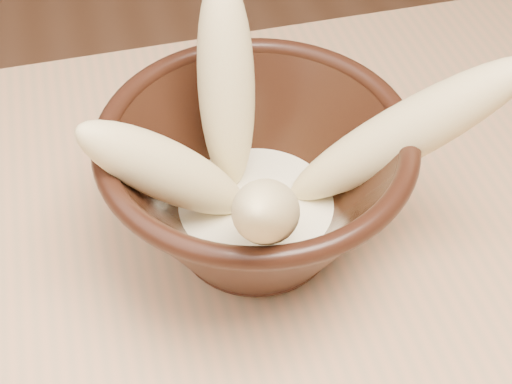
{
  "coord_description": "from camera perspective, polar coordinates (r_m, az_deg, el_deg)",
  "views": [
    {
      "loc": [
        -0.17,
        -0.18,
        1.16
      ],
      "look_at": [
        -0.09,
        0.14,
        0.8
      ],
      "focal_mm": 50.0,
      "sensor_mm": 36.0,
      "label": 1
    }
  ],
  "objects": [
    {
      "name": "bowl",
      "position": [
        0.47,
        0.0,
        0.79
      ],
      "size": [
        0.2,
        0.2,
        0.11
      ],
      "rotation": [
        0.0,
        0.0,
        -0.4
      ],
      "color": "black",
      "rests_on": "table"
    },
    {
      "name": "banana_right",
      "position": [
        0.46,
        11.58,
        4.51
      ],
      "size": [
        0.16,
        0.09,
        0.15
      ],
      "primitive_type": "ellipsoid",
      "rotation": [
        0.83,
        0.0,
        1.24
      ],
      "color": "#E7CA88",
      "rests_on": "bowl"
    },
    {
      "name": "banana_front",
      "position": [
        0.41,
        0.91,
        -1.61
      ],
      "size": [
        0.08,
        0.14,
        0.14
      ],
      "primitive_type": "ellipsoid",
      "rotation": [
        0.72,
        0.0,
        -0.38
      ],
      "color": "#E7CA88",
      "rests_on": "bowl"
    },
    {
      "name": "banana_upright",
      "position": [
        0.47,
        -2.39,
        8.5
      ],
      "size": [
        0.05,
        0.09,
        0.15
      ],
      "primitive_type": "ellipsoid",
      "rotation": [
        0.32,
        0.0,
        2.97
      ],
      "color": "#E7CA88",
      "rests_on": "bowl"
    },
    {
      "name": "banana_left",
      "position": [
        0.45,
        -7.07,
        1.67
      ],
      "size": [
        0.13,
        0.05,
        0.13
      ],
      "primitive_type": "ellipsoid",
      "rotation": [
        0.75,
        0.0,
        -1.45
      ],
      "color": "#E7CA88",
      "rests_on": "bowl"
    },
    {
      "name": "milk_puddle",
      "position": [
        0.5,
        0.0,
        -1.41
      ],
      "size": [
        0.12,
        0.12,
        0.02
      ],
      "primitive_type": "cylinder",
      "color": "#F0E8C1",
      "rests_on": "bowl"
    }
  ]
}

